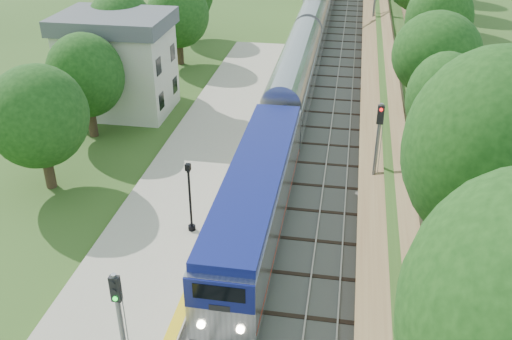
% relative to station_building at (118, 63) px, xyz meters
% --- Properties ---
extents(trackbed, '(9.50, 170.00, 0.28)m').
position_rel_station_building_xyz_m(trackbed, '(16.00, 30.00, -4.02)').
color(trackbed, '#4C4944').
rests_on(trackbed, ground).
extents(platform, '(6.40, 68.00, 0.38)m').
position_rel_station_building_xyz_m(platform, '(8.80, -14.00, -3.90)').
color(platform, '#AA9B89').
rests_on(platform, ground).
extents(yellow_stripe, '(0.55, 68.00, 0.01)m').
position_rel_station_building_xyz_m(yellow_stripe, '(11.65, -14.00, -3.70)').
color(yellow_stripe, gold).
rests_on(yellow_stripe, platform).
extents(embankment, '(10.64, 170.00, 11.70)m').
position_rel_station_building_xyz_m(embankment, '(24.35, 30.00, -2.14)').
color(embankment, brown).
rests_on(embankment, ground).
extents(station_building, '(8.60, 6.60, 8.00)m').
position_rel_station_building_xyz_m(station_building, '(0.00, 0.00, 0.00)').
color(station_building, beige).
rests_on(station_building, ground).
extents(trees_behind_platform, '(7.82, 53.32, 7.21)m').
position_rel_station_building_xyz_m(trees_behind_platform, '(2.83, -9.33, 0.44)').
color(trees_behind_platform, '#332316').
rests_on(trees_behind_platform, ground).
extents(train, '(2.92, 97.23, 4.29)m').
position_rel_station_building_xyz_m(train, '(14.00, 22.72, -1.87)').
color(train, black).
rests_on(train, trackbed).
extents(lamppost_far, '(0.41, 0.41, 4.15)m').
position_rel_station_building_xyz_m(lamppost_far, '(10.41, -16.46, -1.86)').
color(lamppost_far, black).
rests_on(lamppost_far, platform).
extents(signal_platform, '(0.35, 0.28, 5.95)m').
position_rel_station_building_xyz_m(signal_platform, '(11.10, -27.66, -0.05)').
color(signal_platform, slate).
rests_on(signal_platform, platform).
extents(signal_farside, '(0.37, 0.29, 6.72)m').
position_rel_station_building_xyz_m(signal_farside, '(20.20, -12.11, 0.14)').
color(signal_farside, slate).
rests_on(signal_farside, ground).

